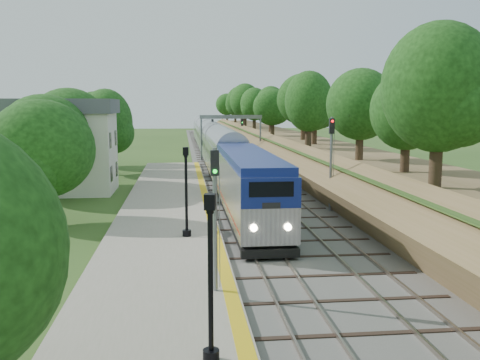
{
  "coord_description": "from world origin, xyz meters",
  "views": [
    {
      "loc": [
        -4.11,
        -16.84,
        7.45
      ],
      "look_at": [
        -0.5,
        16.27,
        2.8
      ],
      "focal_mm": 40.0,
      "sensor_mm": 36.0,
      "label": 1
    }
  ],
  "objects": [
    {
      "name": "signal_gantry",
      "position": [
        2.47,
        54.99,
        4.82
      ],
      "size": [
        8.4,
        0.38,
        6.2
      ],
      "color": "slate",
      "rests_on": "ground"
    },
    {
      "name": "trees_behind_platform",
      "position": [
        -11.17,
        20.67,
        4.53
      ],
      "size": [
        7.82,
        53.32,
        7.21
      ],
      "color": "#332316",
      "rests_on": "ground"
    },
    {
      "name": "signal_platform",
      "position": [
        -2.9,
        2.96,
        3.77
      ],
      "size": [
        0.32,
        0.26,
        5.52
      ],
      "color": "slate",
      "rests_on": "platform"
    },
    {
      "name": "platform",
      "position": [
        -5.2,
        16.0,
        0.19
      ],
      "size": [
        6.4,
        68.0,
        0.38
      ],
      "primitive_type": "cube",
      "color": "gray",
      "rests_on": "ground"
    },
    {
      "name": "signal_farside",
      "position": [
        6.2,
        19.23,
        4.13
      ],
      "size": [
        0.36,
        0.29,
        6.57
      ],
      "color": "slate",
      "rests_on": "ground"
    },
    {
      "name": "lamppost_far",
      "position": [
        -3.91,
        11.8,
        2.55
      ],
      "size": [
        0.48,
        0.48,
        4.87
      ],
      "color": "black",
      "rests_on": "platform"
    },
    {
      "name": "trackbed",
      "position": [
        2.0,
        60.0,
        0.07
      ],
      "size": [
        9.5,
        170.0,
        0.28
      ],
      "color": "#4C4944",
      "rests_on": "ground"
    },
    {
      "name": "lamppost_mid",
      "position": [
        -3.38,
        -2.75,
        2.49
      ],
      "size": [
        0.47,
        0.47,
        4.73
      ],
      "color": "black",
      "rests_on": "platform"
    },
    {
      "name": "yellow_stripe",
      "position": [
        -2.35,
        16.0,
        0.39
      ],
      "size": [
        0.55,
        68.0,
        0.01
      ],
      "primitive_type": "cube",
      "color": "gold",
      "rests_on": "platform"
    },
    {
      "name": "station_building",
      "position": [
        -14.0,
        30.0,
        4.09
      ],
      "size": [
        8.6,
        6.6,
        8.0
      ],
      "color": "white",
      "rests_on": "ground"
    },
    {
      "name": "train",
      "position": [
        0.0,
        54.67,
        2.2
      ],
      "size": [
        2.9,
        96.51,
        4.26
      ],
      "color": "black",
      "rests_on": "trackbed"
    },
    {
      "name": "embankment",
      "position": [
        10.35,
        60.0,
        1.95
      ],
      "size": [
        10.64,
        170.0,
        11.7
      ],
      "color": "brown",
      "rests_on": "ground"
    },
    {
      "name": "ground",
      "position": [
        0.0,
        0.0,
        0.0
      ],
      "size": [
        320.0,
        320.0,
        0.0
      ],
      "primitive_type": "plane",
      "color": "#2D4C19",
      "rests_on": "ground"
    }
  ]
}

